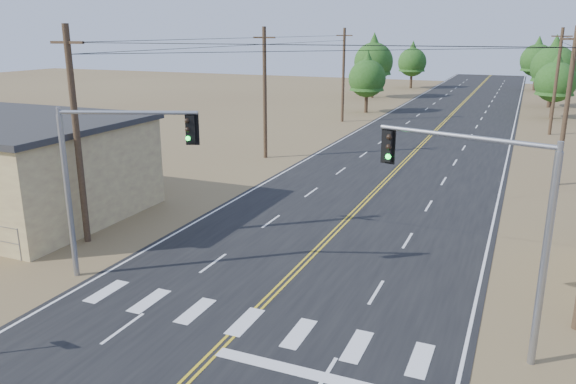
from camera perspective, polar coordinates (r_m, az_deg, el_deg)
The scene contains 14 objects.
road at distance 39.49m, azimuth 10.36°, elevation 1.61°, with size 15.00×200.00×0.02m, color black.
utility_pole_left_near at distance 27.29m, azimuth -20.66°, elevation 5.40°, with size 1.80×0.30×10.00m.
utility_pole_left_mid at distance 43.83m, azimuth -2.37°, elevation 10.07°, with size 1.80×0.30×10.00m.
utility_pole_left_far at distance 62.43m, azimuth 5.65°, elevation 11.79°, with size 1.80×0.30×10.00m.
utility_pole_right_mid at distance 39.74m, azimuth 26.47°, elevation 7.80°, with size 1.80×0.30×10.00m.
utility_pole_right_far at distance 59.63m, azimuth 25.59°, elevation 10.13°, with size 1.80×0.30×10.00m.
signal_mast_left at distance 22.93m, azimuth -18.24°, elevation 2.57°, with size 5.13×2.07×6.91m.
signal_mast_right at distance 17.79m, azimuth 20.13°, elevation -1.53°, with size 5.42×1.79×6.82m.
tree_left_near at distance 69.90m, azimuth 8.06°, elevation 11.72°, with size 4.49×4.49×7.49m.
tree_left_mid at distance 86.05m, azimuth 8.70°, elevation 13.31°, with size 5.71×5.71×9.51m.
tree_left_far at distance 101.89m, azimuth 12.52°, elevation 13.03°, with size 4.85×4.85×8.09m.
tree_right_near at distance 71.03m, azimuth 25.58°, elevation 10.41°, with size 4.50×4.50×7.50m.
tree_right_mid at distance 81.50m, azimuth 25.40°, elevation 11.76°, with size 5.59×5.59×9.32m.
tree_right_far at distance 104.52m, azimuth 24.01°, elevation 12.42°, with size 5.38×5.38×8.96m.
Camera 1 is at (8.14, -7.41, 9.69)m, focal length 35.00 mm.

